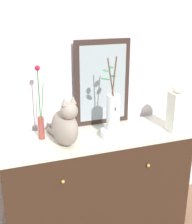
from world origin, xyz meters
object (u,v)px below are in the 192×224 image
Objects in this scene: sideboard at (96,184)px; mirror_leaning at (102,83)px; vase_slim_green at (41,119)px; bowl_porcelain at (113,134)px; cat_sitting at (65,125)px; jar_lidded_porcelain at (177,109)px; vase_glass_clear at (113,111)px.

mirror_leaning is (0.12, 0.21, 0.73)m from sideboard.
vase_slim_green is 0.52m from bowl_porcelain.
mirror_leaning is at bearing 85.34° from bowl_porcelain.
jar_lidded_porcelain is at bearing -2.86° from cat_sitting.
mirror_leaning reaches higher than vase_glass_clear.
jar_lidded_porcelain is (0.96, -0.19, 0.02)m from vase_slim_green.
cat_sitting is (-0.24, -0.08, 0.55)m from sideboard.
cat_sitting is at bearing -178.51° from vase_glass_clear.
bowl_porcelain is at bearing -34.02° from sideboard.
vase_glass_clear is at bearing -16.56° from vase_slim_green.
mirror_leaning is 1.25× the size of vase_slim_green.
bowl_porcelain reaches higher than sideboard.
vase_glass_clear is at bearing -94.86° from mirror_leaning.
sideboard is 2.68× the size of vase_slim_green.
sideboard is 2.14× the size of mirror_leaning.
sideboard is at bearing 168.51° from jar_lidded_porcelain.
bowl_porcelain is at bearing -27.13° from vase_glass_clear.
sideboard is 2.70× the size of vase_glass_clear.
cat_sitting is at bearing 177.14° from jar_lidded_porcelain.
sideboard is at bearing 145.92° from vase_glass_clear.
vase_glass_clear is 1.36× the size of jar_lidded_porcelain.
cat_sitting is 0.83m from jar_lidded_porcelain.
jar_lidded_porcelain reaches higher than cat_sitting.
vase_slim_green is at bearing 163.42° from bowl_porcelain.
vase_glass_clear is (0.48, -0.14, 0.05)m from vase_slim_green.
mirror_leaning reaches higher than cat_sitting.
mirror_leaning reaches higher than bowl_porcelain.
cat_sitting reaches higher than bowl_porcelain.
bowl_porcelain is 0.51m from jar_lidded_porcelain.
vase_glass_clear reaches higher than vase_slim_green.
vase_glass_clear is (0.35, 0.01, 0.06)m from cat_sitting.
bowl_porcelain is (0.48, -0.14, -0.12)m from vase_slim_green.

